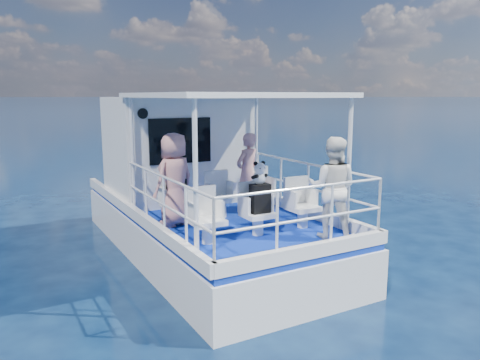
% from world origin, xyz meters
% --- Properties ---
extents(ground, '(2000.00, 2000.00, 0.00)m').
position_xyz_m(ground, '(0.00, 0.00, 0.00)').
color(ground, '#071734').
rests_on(ground, ground).
extents(hull, '(3.00, 7.00, 1.60)m').
position_xyz_m(hull, '(0.00, 1.00, 0.00)').
color(hull, white).
rests_on(hull, ground).
extents(deck, '(2.90, 6.90, 0.10)m').
position_xyz_m(deck, '(0.00, 1.00, 0.85)').
color(deck, navy).
rests_on(deck, hull).
extents(cabin, '(2.85, 2.00, 2.20)m').
position_xyz_m(cabin, '(0.00, 2.30, 2.00)').
color(cabin, white).
rests_on(cabin, deck).
extents(canopy, '(3.00, 3.20, 0.08)m').
position_xyz_m(canopy, '(0.00, -0.20, 3.14)').
color(canopy, white).
rests_on(canopy, cabin).
extents(canopy_posts, '(2.77, 2.97, 2.20)m').
position_xyz_m(canopy_posts, '(0.00, -0.25, 2.00)').
color(canopy_posts, white).
rests_on(canopy_posts, deck).
extents(railings, '(2.84, 3.59, 1.00)m').
position_xyz_m(railings, '(0.00, -0.58, 1.40)').
color(railings, white).
rests_on(railings, deck).
extents(seat_port_fwd, '(0.48, 0.46, 0.38)m').
position_xyz_m(seat_port_fwd, '(-0.90, 0.20, 1.09)').
color(seat_port_fwd, white).
rests_on(seat_port_fwd, deck).
extents(seat_center_fwd, '(0.48, 0.46, 0.38)m').
position_xyz_m(seat_center_fwd, '(0.00, 0.20, 1.09)').
color(seat_center_fwd, white).
rests_on(seat_center_fwd, deck).
extents(seat_stbd_fwd, '(0.48, 0.46, 0.38)m').
position_xyz_m(seat_stbd_fwd, '(0.90, 0.20, 1.09)').
color(seat_stbd_fwd, white).
rests_on(seat_stbd_fwd, deck).
extents(seat_port_aft, '(0.48, 0.46, 0.38)m').
position_xyz_m(seat_port_aft, '(-0.90, -1.10, 1.09)').
color(seat_port_aft, white).
rests_on(seat_port_aft, deck).
extents(seat_center_aft, '(0.48, 0.46, 0.38)m').
position_xyz_m(seat_center_aft, '(0.00, -1.10, 1.09)').
color(seat_center_aft, white).
rests_on(seat_center_aft, deck).
extents(seat_stbd_aft, '(0.48, 0.46, 0.38)m').
position_xyz_m(seat_stbd_aft, '(0.90, -1.10, 1.09)').
color(seat_stbd_aft, white).
rests_on(seat_stbd_aft, deck).
extents(passenger_port_fwd, '(0.71, 0.61, 1.62)m').
position_xyz_m(passenger_port_fwd, '(-0.95, 0.11, 1.71)').
color(passenger_port_fwd, tan).
rests_on(passenger_port_fwd, deck).
extents(passenger_stbd_fwd, '(0.65, 0.53, 1.53)m').
position_xyz_m(passenger_stbd_fwd, '(0.65, 0.36, 1.67)').
color(passenger_stbd_fwd, '#DF9790').
rests_on(passenger_stbd_fwd, deck).
extents(passenger_stbd_aft, '(0.98, 0.98, 1.61)m').
position_xyz_m(passenger_stbd_aft, '(0.95, -1.78, 1.70)').
color(passenger_stbd_aft, white).
rests_on(passenger_stbd_aft, deck).
extents(backpack_port, '(0.32, 0.18, 0.42)m').
position_xyz_m(backpack_port, '(-0.90, 0.16, 1.49)').
color(backpack_port, black).
rests_on(backpack_port, seat_port_fwd).
extents(backpack_center, '(0.31, 0.18, 0.47)m').
position_xyz_m(backpack_center, '(0.00, -1.16, 1.51)').
color(backpack_center, black).
rests_on(backpack_center, seat_center_aft).
extents(compact_camera, '(0.10, 0.06, 0.06)m').
position_xyz_m(compact_camera, '(-0.92, 0.14, 1.73)').
color(compact_camera, black).
rests_on(compact_camera, backpack_port).
extents(panda, '(0.23, 0.19, 0.36)m').
position_xyz_m(panda, '(0.00, -1.13, 1.93)').
color(panda, white).
rests_on(panda, backpack_center).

